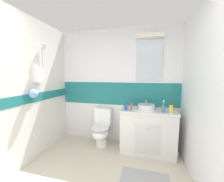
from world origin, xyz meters
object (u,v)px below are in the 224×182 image
Objects in this scene: toothpaste_tube_upright at (131,106)px; mouthwash_bottle at (171,108)px; sink_basin at (146,106)px; soap_dispenser at (126,107)px; toothbrush_cup at (163,109)px; toilet at (102,128)px.

mouthwash_bottle is at bearing 0.44° from toothpaste_tube_upright.
mouthwash_bottle is (0.41, -0.20, 0.03)m from sink_basin.
mouthwash_bottle reaches higher than toothpaste_tube_upright.
soap_dispenser is at bearing 179.78° from mouthwash_bottle.
toothbrush_cup is at bearing 0.23° from soap_dispenser.
soap_dispenser is at bearing -152.78° from sink_basin.
mouthwash_bottle is 0.69m from toothpaste_tube_upright.
sink_basin is 0.34m from toothpaste_tube_upright.
toothbrush_cup reaches higher than mouthwash_bottle.
toilet is at bearing 172.38° from toothbrush_cup.
toilet is 4.84× the size of toothpaste_tube_upright.
sink_basin is at bearing 154.64° from mouthwash_bottle.
toothbrush_cup is at bearing 1.11° from toothpaste_tube_upright.
toilet is at bearing 164.95° from toothpaste_tube_upright.
toothbrush_cup is 1.31× the size of mouthwash_bottle.
sink_basin is at bearing 1.74° from toilet.
soap_dispenser is (-0.37, -0.19, 0.01)m from sink_basin.
sink_basin is 2.18× the size of mouthwash_bottle.
mouthwash_bottle is at bearing -0.22° from soap_dispenser.
toothbrush_cup is 1.36× the size of soap_dispenser.
toothpaste_tube_upright is (0.10, -0.01, 0.02)m from soap_dispenser.
soap_dispenser is at bearing -16.77° from toilet.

